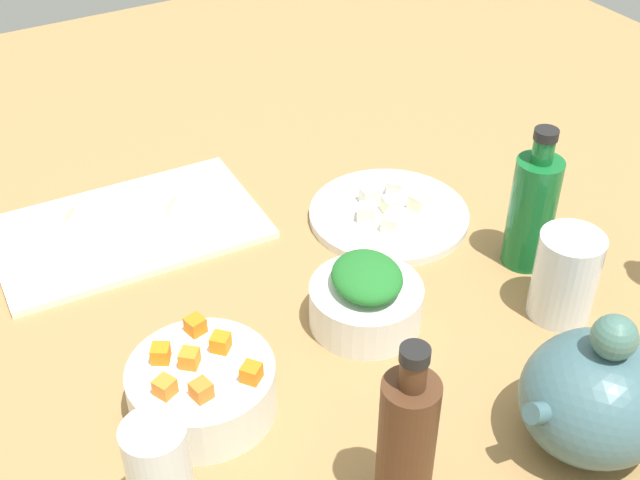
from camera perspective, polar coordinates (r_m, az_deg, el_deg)
The scene contains 29 objects.
tabletop at distance 105.03cm, azimuth 0.00°, elevation -2.83°, with size 190.00×190.00×3.00cm, color #A27A49.
cutting_board at distance 113.37cm, azimuth -12.95°, elevation 0.76°, with size 34.34×21.04×1.00cm, color white.
plate_tofu at distance 113.25cm, azimuth 4.72°, elevation 1.72°, with size 21.55×21.55×1.20cm, color white.
bowl_greens at distance 95.74cm, azimuth 3.30°, elevation -4.38°, with size 12.97×12.97×5.17cm, color white.
bowl_carrots at distance 86.76cm, azimuth -8.04°, elevation -10.00°, with size 15.03×15.03×5.64cm, color white.
teapot at distance 84.75cm, azimuth 18.40°, elevation -10.03°, with size 16.79×14.29×16.01cm.
bottle_0 at distance 74.28cm, azimuth 5.91°, elevation -13.76°, with size 5.07×5.07×19.94cm.
bottle_1 at distance 104.46cm, azimuth 14.30°, elevation 2.05°, with size 5.72×5.72×18.85cm.
drinking_glass_1 at distance 98.90cm, azimuth 16.41°, elevation -2.37°, with size 7.37×7.37×10.91cm, color white.
carrot_cube_0 at distance 85.84cm, azimuth -6.80°, elevation -6.96°, with size 1.80×1.80×1.80cm, color orange.
carrot_cube_1 at distance 84.64cm, azimuth -8.90°, elevation -7.98°, with size 1.80×1.80×1.80cm, color orange.
carrot_cube_2 at distance 82.32cm, azimuth -10.55°, elevation -9.83°, with size 1.80×1.80×1.80cm, color orange.
carrot_cube_3 at distance 88.06cm, azimuth -8.51°, elevation -5.78°, with size 1.80×1.80×1.80cm, color orange.
carrot_cube_4 at distance 85.62cm, azimuth -10.83°, elevation -7.61°, with size 1.80×1.80×1.80cm, color orange.
carrot_cube_5 at distance 81.48cm, azimuth -8.11°, elevation -10.11°, with size 1.80×1.80×1.80cm, color orange.
carrot_cube_6 at distance 82.53cm, azimuth -4.71°, elevation -9.02°, with size 1.80×1.80×1.80cm, color orange.
chopped_greens_mound at distance 93.05cm, azimuth 3.39°, elevation -2.45°, with size 9.35×7.93×3.14cm, color #217029.
tofu_cube_0 at distance 113.86cm, azimuth 3.37°, elevation 3.04°, with size 2.20×2.20×2.20cm, color white.
tofu_cube_1 at distance 108.87cm, azimuth 4.89°, elevation 1.17°, with size 2.20×2.20×2.20cm, color white.
tofu_cube_2 at distance 112.26cm, azimuth 4.87°, elevation 2.41°, with size 2.20×2.20×2.20cm, color white.
tofu_cube_3 at distance 113.16cm, azimuth 6.75°, elevation 2.58°, with size 2.20×2.20×2.20cm, color #FBECCA.
tofu_cube_4 at distance 110.53cm, azimuth 3.19°, elevation 1.88°, with size 2.20×2.20×2.20cm, color white.
tofu_cube_5 at distance 115.91cm, azimuth 5.20°, elevation 3.62°, with size 2.20×2.20×2.20cm, color white.
dumpling_0 at distance 113.44cm, azimuth -9.62°, elevation 2.53°, with size 4.30×3.78×3.10cm, color beige.
dumpling_1 at distance 115.79cm, azimuth -19.04°, elevation 1.54°, with size 5.31×5.11×2.85cm, color beige.
dumpling_2 at distance 116.20cm, azimuth -12.35°, elevation 3.07°, with size 5.54×5.42×3.09cm, color beige.
dumpling_3 at distance 107.43cm, azimuth -16.60°, elevation -1.19°, with size 5.45×5.25×2.12cm, color beige.
dumpling_4 at distance 114.32cm, azimuth -16.12°, elevation 1.77°, with size 4.93×4.73×3.07cm, color beige.
dumpling_5 at distance 110.31cm, azimuth -13.55°, elevation 0.79°, with size 4.87×4.64×2.93cm, color beige.
Camera 1 is at (40.17, 69.99, 68.72)cm, focal length 46.88 mm.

